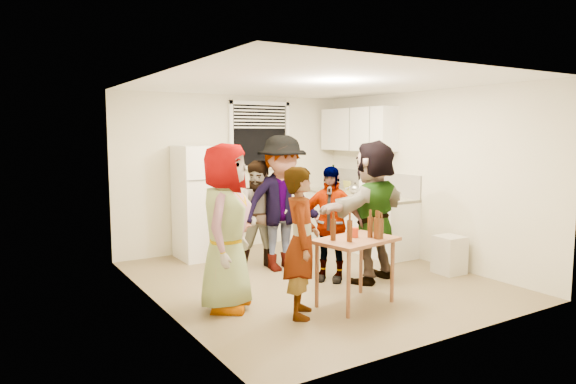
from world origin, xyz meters
TOP-DOWN VIEW (x-y plane):
  - room at (0.00, 0.00)m, footprint 4.00×4.50m
  - window at (0.45, 2.21)m, footprint 1.12×0.10m
  - refrigerator at (-0.75, 1.88)m, footprint 0.70×0.70m
  - counter_lower at (1.70, 1.15)m, footprint 0.60×2.20m
  - countertop at (1.70, 1.15)m, footprint 0.64×2.22m
  - backsplash at (1.99, 1.15)m, footprint 0.03×2.20m
  - upper_cabinets at (1.83, 1.35)m, footprint 0.34×1.60m
  - kettle at (1.65, 1.17)m, footprint 0.30×0.27m
  - paper_towel at (1.68, 1.02)m, footprint 0.11×0.11m
  - wine_bottle at (1.75, 1.90)m, footprint 0.08×0.08m
  - beer_bottle_counter at (1.60, 0.55)m, footprint 0.06×0.06m
  - blue_cup at (1.44, 0.50)m, footprint 0.09×0.09m
  - picture_frame at (1.92, 1.72)m, footprint 0.02×0.19m
  - trash_bin at (1.75, -0.72)m, footprint 0.36×0.36m
  - serving_table at (-0.15, -1.06)m, footprint 0.98×0.74m
  - beer_bottle_table at (0.08, -1.20)m, footprint 0.06×0.06m
  - red_cup at (-0.12, -1.00)m, footprint 0.08×0.08m
  - guest_grey at (-1.41, -0.42)m, footprint 1.93×1.81m
  - guest_stripe at (-0.84, -1.03)m, footprint 1.60×1.33m
  - guest_back_left at (-0.29, 0.82)m, footprint 1.45×1.67m
  - guest_back_right at (-0.07, 0.65)m, footprint 1.28×1.91m
  - guest_black at (0.18, -0.14)m, footprint 1.69×1.61m
  - guest_orange at (0.65, -0.43)m, footprint 2.11×2.19m

SIDE VIEW (x-z plane):
  - room at x=0.00m, z-range -1.25..1.25m
  - serving_table at x=-0.15m, z-range -0.37..0.37m
  - guest_grey at x=-1.41m, z-range -0.28..0.28m
  - guest_stripe at x=-0.84m, z-range -0.19..0.19m
  - guest_back_left at x=-0.29m, z-range -0.29..0.29m
  - guest_back_right at x=-0.07m, z-range -0.35..0.35m
  - guest_black at x=0.18m, z-range -0.18..0.18m
  - guest_orange at x=0.65m, z-range -0.27..0.27m
  - trash_bin at x=1.75m, z-range 0.00..0.50m
  - counter_lower at x=1.70m, z-range 0.00..0.86m
  - beer_bottle_table at x=0.08m, z-range 0.64..0.85m
  - red_cup at x=-0.12m, z-range 0.69..0.80m
  - refrigerator at x=-0.75m, z-range 0.00..1.70m
  - countertop at x=1.70m, z-range 0.86..0.90m
  - wine_bottle at x=1.75m, z-range 0.74..1.06m
  - kettle at x=1.65m, z-range 0.80..1.00m
  - paper_towel at x=1.68m, z-range 0.78..1.02m
  - beer_bottle_counter at x=1.60m, z-range 0.78..1.02m
  - blue_cup at x=1.44m, z-range 0.84..0.96m
  - picture_frame at x=1.92m, z-range 0.90..1.06m
  - backsplash at x=1.99m, z-range 0.90..1.26m
  - window at x=0.45m, z-range 1.32..2.38m
  - upper_cabinets at x=1.83m, z-range 1.60..2.30m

